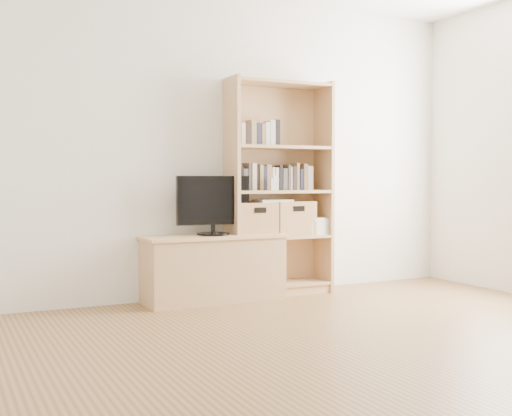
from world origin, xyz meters
TOP-DOWN VIEW (x-y plane):
  - floor at (0.00, 0.00)m, footprint 4.50×5.00m
  - back_wall at (0.00, 2.50)m, footprint 4.50×0.02m
  - tv_stand at (-0.27, 2.29)m, footprint 1.15×0.43m
  - bookshelf at (0.38, 2.33)m, footprint 0.94×0.35m
  - television at (-0.27, 2.29)m, footprint 0.62×0.09m
  - books_row_mid at (0.38, 2.35)m, footprint 0.78×0.17m
  - books_row_upper at (0.17, 2.36)m, footprint 0.39×0.15m
  - baby_monitor at (0.27, 2.23)m, footprint 0.06×0.05m
  - basket_left at (0.13, 2.33)m, footprint 0.37×0.31m
  - basket_right at (0.49, 2.33)m, footprint 0.37×0.30m
  - laptop at (0.31, 2.31)m, footprint 0.31×0.22m
  - magazine_stack at (0.70, 2.32)m, footprint 0.22×0.29m

SIDE VIEW (x-z plane):
  - floor at x=0.00m, z-range -0.01..0.01m
  - tv_stand at x=-0.27m, z-range 0.00..0.52m
  - magazine_stack at x=0.70m, z-range 0.52..0.65m
  - basket_left at x=0.13m, z-range 0.52..0.81m
  - basket_right at x=0.49m, z-range 0.52..0.82m
  - television at x=-0.27m, z-range 0.55..1.04m
  - laptop at x=0.31m, z-range 0.81..0.84m
  - bookshelf at x=0.38m, z-range 0.00..1.87m
  - baby_monitor at x=0.27m, z-range 0.92..1.02m
  - books_row_mid at x=0.38m, z-range 0.92..1.12m
  - back_wall at x=0.00m, z-range 0.00..2.60m
  - books_row_upper at x=0.17m, z-range 1.30..1.50m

